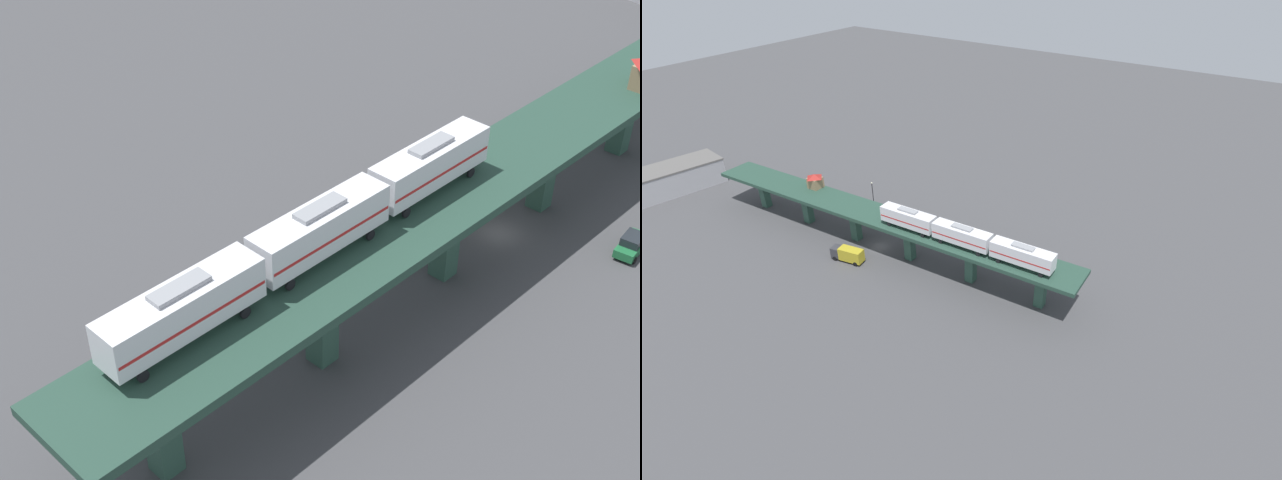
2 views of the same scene
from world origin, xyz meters
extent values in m
plane|color=#424244|center=(0.00, 0.00, 0.00)|extent=(400.00, 400.00, 0.00)
cube|color=#244135|center=(0.00, 0.00, 8.08)|extent=(12.11, 92.26, 0.80)
cube|color=#2D5142|center=(1.56, -38.47, 3.84)|extent=(1.87, 1.87, 7.68)
cube|color=#2D5142|center=(0.95, -23.48, 3.84)|extent=(1.87, 1.87, 7.68)
cube|color=#2D5142|center=(0.34, -8.49, 3.84)|extent=(1.87, 1.87, 7.68)
cube|color=#2D5142|center=(-0.26, 6.49, 3.84)|extent=(1.87, 1.87, 7.68)
cube|color=#2D5142|center=(-0.87, 21.48, 3.84)|extent=(1.87, 1.87, 7.68)
cube|color=silver|center=(0.01, -34.93, 11.02)|extent=(3.28, 12.10, 3.10)
cube|color=#B21E1E|center=(0.01, -34.93, 10.72)|extent=(3.31, 11.87, 0.24)
cube|color=gray|center=(0.01, -34.93, 12.75)|extent=(1.57, 4.25, 0.36)
cylinder|color=black|center=(-1.01, -39.18, 8.90)|extent=(0.25, 0.85, 0.84)
cylinder|color=black|center=(1.37, -39.08, 8.90)|extent=(0.25, 0.85, 0.84)
cylinder|color=black|center=(-1.35, -30.79, 8.90)|extent=(0.25, 0.85, 0.84)
cylinder|color=black|center=(1.03, -30.69, 8.90)|extent=(0.25, 0.85, 0.84)
cube|color=silver|center=(-0.50, -22.34, 11.02)|extent=(3.28, 12.10, 3.10)
cube|color=#B21E1E|center=(-0.50, -22.34, 10.72)|extent=(3.31, 11.87, 0.24)
cube|color=gray|center=(-0.50, -22.34, 12.75)|extent=(1.57, 4.25, 0.36)
cylinder|color=black|center=(-1.52, -26.59, 8.90)|extent=(0.25, 0.85, 0.84)
cylinder|color=black|center=(0.86, -26.49, 8.90)|extent=(0.25, 0.85, 0.84)
cylinder|color=black|center=(-1.86, -18.20, 8.90)|extent=(0.25, 0.85, 0.84)
cylinder|color=black|center=(0.52, -18.10, 8.90)|extent=(0.25, 0.85, 0.84)
cube|color=silver|center=(-1.01, -9.75, 11.02)|extent=(3.28, 12.10, 3.10)
cube|color=#B21E1E|center=(-1.01, -9.75, 10.72)|extent=(3.31, 11.87, 0.24)
cube|color=gray|center=(-1.01, -9.75, 12.75)|extent=(1.57, 4.25, 0.36)
cylinder|color=black|center=(-2.03, -14.00, 8.90)|extent=(0.25, 0.85, 0.84)
cylinder|color=black|center=(0.35, -13.90, 8.90)|extent=(0.25, 0.85, 0.84)
cylinder|color=black|center=(-2.37, -5.61, 8.90)|extent=(0.25, 0.85, 0.84)
cylinder|color=black|center=(0.01, -5.51, 8.90)|extent=(0.25, 0.85, 0.84)
cube|color=#1E6638|center=(9.95, 6.26, 0.73)|extent=(2.46, 4.62, 0.80)
cube|color=#1E2328|center=(9.98, 6.12, 1.51)|extent=(1.96, 2.43, 0.76)
cylinder|color=black|center=(9.33, 4.72, 0.33)|extent=(0.34, 0.69, 0.66)
cylinder|color=black|center=(11.02, 4.98, 0.33)|extent=(0.34, 0.69, 0.66)
cylinder|color=black|center=(8.89, 7.55, 0.33)|extent=(0.34, 0.69, 0.66)
cube|color=#333338|center=(-8.21, 4.55, 1.65)|extent=(2.51, 2.35, 2.30)
cube|color=gold|center=(-7.58, 1.00, 1.85)|extent=(3.17, 5.52, 2.70)
cylinder|color=black|center=(-7.23, 4.72, 0.50)|extent=(0.52, 1.05, 1.00)
cylinder|color=black|center=(-9.18, 4.37, 0.50)|extent=(0.52, 1.05, 1.00)
cylinder|color=black|center=(-6.29, -0.35, 0.50)|extent=(0.52, 1.05, 1.00)
cylinder|color=black|center=(-8.33, -0.71, 0.50)|extent=(0.52, 1.05, 1.00)
camera|label=1|loc=(37.60, -58.33, 47.59)|focal=50.00mm
camera|label=2|loc=(-67.02, -66.47, 61.10)|focal=28.00mm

